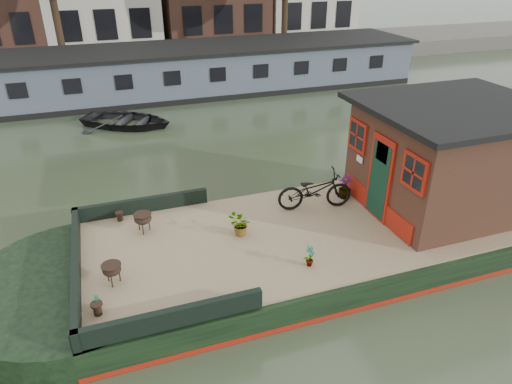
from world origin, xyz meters
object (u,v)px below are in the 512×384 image
object	(u,v)px
potted_plant_a	(310,256)
brazier_front	(113,274)
cabin	(449,156)
brazier_rear	(143,223)
dinghy	(127,117)
bicycle	(315,190)

from	to	relation	value
potted_plant_a	brazier_front	distance (m)	3.60
cabin	brazier_front	xyz separation A→B (m)	(-7.49, -0.50, -1.03)
brazier_rear	dinghy	xyz separation A→B (m)	(0.39, 8.87, -0.50)
cabin	brazier_front	bearing A→B (deg)	-176.21
potted_plant_a	brazier_front	bearing A→B (deg)	168.85
brazier_front	cabin	bearing A→B (deg)	3.79
bicycle	dinghy	bearing A→B (deg)	30.63
potted_plant_a	brazier_rear	xyz separation A→B (m)	(-2.80, 2.26, -0.01)
brazier_rear	dinghy	bearing A→B (deg)	87.50
brazier_front	dinghy	bearing A→B (deg)	83.89
dinghy	bicycle	bearing A→B (deg)	-127.02
bicycle	potted_plant_a	bearing A→B (deg)	161.93
bicycle	cabin	bearing A→B (deg)	-95.83
bicycle	brazier_front	world-z (taller)	bicycle
cabin	bicycle	bearing A→B (deg)	164.37
potted_plant_a	brazier_rear	world-z (taller)	potted_plant_a
brazier_front	brazier_rear	bearing A→B (deg)	65.01
bicycle	brazier_rear	distance (m)	3.88
cabin	dinghy	world-z (taller)	cabin
brazier_front	potted_plant_a	bearing A→B (deg)	-11.15
dinghy	brazier_rear	bearing A→B (deg)	-150.35
bicycle	dinghy	size ratio (longest dim) A/B	0.49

